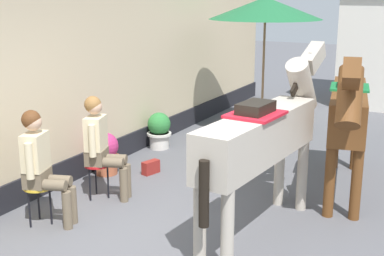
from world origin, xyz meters
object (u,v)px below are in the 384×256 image
object	(u,v)px
seated_visitor_near	(41,162)
flower_planter_farthest	(159,130)
saddled_horse_near	(264,135)
saddled_horse_far	(348,111)
seated_visitor_far	(101,142)
satchel_bag	(151,167)
flower_planter_inner_far	(105,153)
cafe_parasol	(265,9)

from	to	relation	value
seated_visitor_near	flower_planter_farthest	bearing A→B (deg)	97.18
saddled_horse_near	saddled_horse_far	bearing A→B (deg)	70.83
seated_visitor_far	seated_visitor_near	bearing A→B (deg)	-96.27
saddled_horse_near	satchel_bag	distance (m)	2.65
flower_planter_farthest	flower_planter_inner_far	bearing A→B (deg)	-90.75
cafe_parasol	saddled_horse_far	bearing A→B (deg)	-49.45
seated_visitor_near	satchel_bag	size ratio (longest dim) A/B	4.96
seated_visitor_near	seated_visitor_far	distance (m)	0.99
seated_visitor_far	saddled_horse_far	distance (m)	3.29
flower_planter_inner_far	cafe_parasol	bearing A→B (deg)	69.45
cafe_parasol	satchel_bag	distance (m)	3.82
seated_visitor_far	cafe_parasol	distance (m)	4.48
seated_visitor_far	flower_planter_inner_far	xyz separation A→B (m)	(-0.54, 0.80, -0.44)
seated_visitor_far	satchel_bag	distance (m)	1.31
flower_planter_inner_far	seated_visitor_near	bearing A→B (deg)	-76.22
saddled_horse_far	flower_planter_farthest	xyz separation A→B (m)	(-3.33, 0.65, -0.82)
saddled_horse_near	flower_planter_inner_far	bearing A→B (deg)	164.64
saddled_horse_near	flower_planter_farthest	xyz separation A→B (m)	(-2.76, 2.29, -0.82)
seated_visitor_far	flower_planter_inner_far	size ratio (longest dim) A/B	2.17
seated_visitor_near	saddled_horse_near	xyz separation A→B (m)	(2.34, 1.02, 0.38)
saddled_horse_near	cafe_parasol	bearing A→B (deg)	110.48
seated_visitor_near	flower_planter_farthest	world-z (taller)	seated_visitor_near
flower_planter_inner_far	satchel_bag	bearing A→B (deg)	28.16
saddled_horse_far	satchel_bag	xyz separation A→B (m)	(-2.75, -0.56, -1.06)
saddled_horse_near	cafe_parasol	xyz separation A→B (m)	(-1.53, 4.09, 1.20)
satchel_bag	seated_visitor_near	bearing A→B (deg)	10.74
cafe_parasol	satchel_bag	size ratio (longest dim) A/B	9.21
cafe_parasol	satchel_bag	bearing A→B (deg)	-102.19
seated_visitor_near	flower_planter_farthest	distance (m)	3.36
seated_visitor_far	cafe_parasol	world-z (taller)	cafe_parasol
flower_planter_inner_far	flower_planter_farthest	size ratio (longest dim) A/B	1.00
saddled_horse_near	seated_visitor_far	bearing A→B (deg)	-179.10
flower_planter_farthest	satchel_bag	bearing A→B (deg)	-64.37
saddled_horse_far	flower_planter_farthest	distance (m)	3.49
seated_visitor_far	satchel_bag	size ratio (longest dim) A/B	4.96
flower_planter_inner_far	satchel_bag	xyz separation A→B (m)	(0.60, 0.32, -0.23)
flower_planter_farthest	cafe_parasol	world-z (taller)	cafe_parasol
flower_planter_farthest	cafe_parasol	distance (m)	2.98
saddled_horse_near	saddled_horse_far	size ratio (longest dim) A/B	1.01
flower_planter_inner_far	flower_planter_farthest	xyz separation A→B (m)	(0.02, 1.53, 0.00)
saddled_horse_far	flower_planter_inner_far	world-z (taller)	saddled_horse_far
saddled_horse_far	flower_planter_inner_far	bearing A→B (deg)	-165.33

